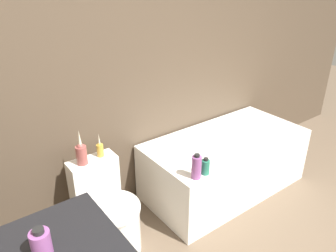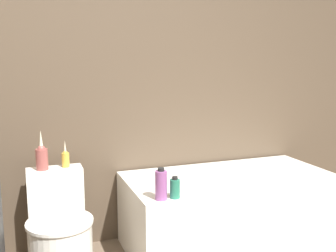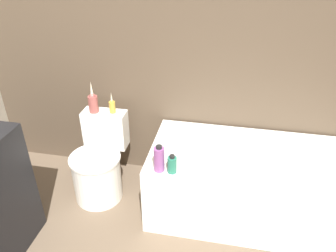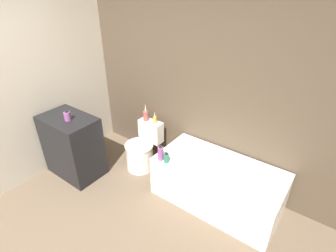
% 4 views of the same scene
% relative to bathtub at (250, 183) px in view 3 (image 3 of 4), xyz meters
% --- Properties ---
extents(wall_back_tiled, '(6.40, 0.06, 2.60)m').
position_rel_bathtub_xyz_m(wall_back_tiled, '(-0.74, 0.43, 1.02)').
color(wall_back_tiled, brown).
rests_on(wall_back_tiled, ground_plane).
extents(bathtub, '(1.54, 0.76, 0.55)m').
position_rel_bathtub_xyz_m(bathtub, '(0.00, 0.00, 0.00)').
color(bathtub, white).
rests_on(bathtub, ground).
extents(toilet, '(0.41, 0.57, 0.67)m').
position_rel_bathtub_xyz_m(toilet, '(-1.24, -0.01, -0.00)').
color(toilet, white).
rests_on(toilet, ground).
extents(vase_gold, '(0.08, 0.08, 0.27)m').
position_rel_bathtub_xyz_m(vase_gold, '(-1.31, 0.19, 0.48)').
color(vase_gold, '#994C47').
rests_on(vase_gold, toilet).
extents(vase_silver, '(0.05, 0.05, 0.19)m').
position_rel_bathtub_xyz_m(vase_silver, '(-1.16, 0.21, 0.45)').
color(vase_silver, gold).
rests_on(vase_silver, toilet).
extents(shampoo_bottle_tall, '(0.07, 0.07, 0.20)m').
position_rel_bathtub_xyz_m(shampoo_bottle_tall, '(-0.65, -0.31, 0.37)').
color(shampoo_bottle_tall, '#8C4C8C').
rests_on(shampoo_bottle_tall, bathtub).
extents(shampoo_bottle_short, '(0.06, 0.06, 0.14)m').
position_rel_bathtub_xyz_m(shampoo_bottle_short, '(-0.56, -0.31, 0.33)').
color(shampoo_bottle_short, '#267259').
rests_on(shampoo_bottle_short, bathtub).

